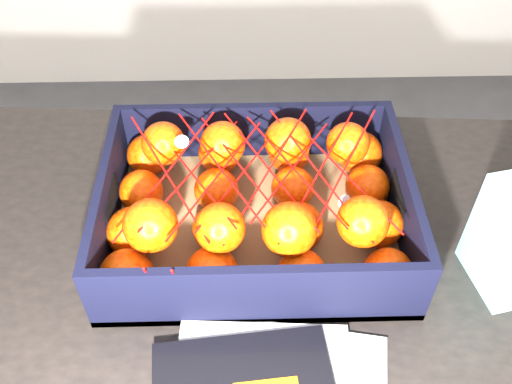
{
  "coord_description": "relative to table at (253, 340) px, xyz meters",
  "views": [
    {
      "loc": [
        0.16,
        -0.24,
        1.39
      ],
      "look_at": [
        0.17,
        0.27,
        0.86
      ],
      "focal_mm": 40.04,
      "sensor_mm": 36.0,
      "label": 1
    }
  ],
  "objects": [
    {
      "name": "table",
      "position": [
        0.0,
        0.0,
        0.0
      ],
      "size": [
        1.25,
        0.88,
        0.75
      ],
      "color": "black",
      "rests_on": "ground"
    },
    {
      "name": "produce_crate",
      "position": [
        0.01,
        0.13,
        0.13
      ],
      "size": [
        0.43,
        0.32,
        0.11
      ],
      "color": "brown",
      "rests_on": "table"
    },
    {
      "name": "clementine_heap",
      "position": [
        0.0,
        0.12,
        0.16
      ],
      "size": [
        0.41,
        0.3,
        0.12
      ],
      "color": "#E23B04",
      "rests_on": "produce_crate"
    },
    {
      "name": "mesh_net",
      "position": [
        -0.0,
        0.12,
        0.21
      ],
      "size": [
        0.35,
        0.28,
        0.1
      ],
      "color": "#C50907",
      "rests_on": "clementine_heap"
    }
  ]
}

